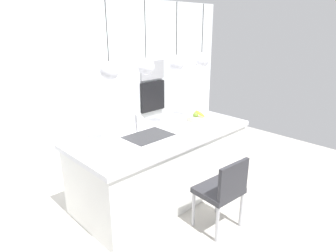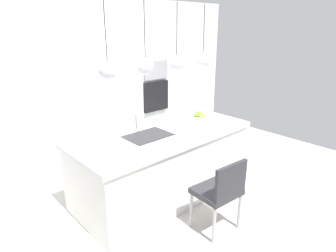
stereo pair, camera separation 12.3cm
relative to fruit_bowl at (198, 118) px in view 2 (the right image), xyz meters
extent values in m
plane|color=#BCB7AD|center=(-0.67, 0.00, -0.94)|extent=(6.60, 6.60, 0.00)
cube|color=white|center=(-0.67, 1.65, 0.36)|extent=(6.00, 0.10, 2.60)
cube|color=white|center=(-0.67, 0.00, -0.52)|extent=(2.28, 1.00, 0.84)
cube|color=white|center=(-0.67, 0.00, -0.07)|extent=(2.34, 1.06, 0.06)
cube|color=#2D2D30|center=(-0.90, 0.00, -0.05)|extent=(0.56, 0.40, 0.02)
cylinder|color=silver|center=(-0.90, 0.24, 0.07)|extent=(0.02, 0.02, 0.22)
cylinder|color=silver|center=(-0.90, 0.16, 0.17)|extent=(0.02, 0.16, 0.02)
cylinder|color=beige|center=(0.00, 0.00, -0.01)|extent=(0.28, 0.28, 0.06)
sphere|color=olive|center=(0.01, 0.03, 0.04)|extent=(0.07, 0.07, 0.07)
sphere|color=olive|center=(-0.03, 0.00, 0.05)|extent=(0.08, 0.08, 0.08)
ellipsoid|color=yellow|center=(0.00, -0.05, 0.07)|extent=(0.05, 0.19, 0.09)
cube|color=#9E9EA3|center=(0.54, 1.58, 0.45)|extent=(0.54, 0.08, 0.34)
cube|color=black|center=(0.54, 1.58, -0.05)|extent=(0.56, 0.08, 0.56)
cube|color=#333338|center=(-0.69, -0.92, -0.48)|extent=(0.49, 0.44, 0.06)
cube|color=#333338|center=(-0.70, -1.10, -0.27)|extent=(0.44, 0.07, 0.36)
cylinder|color=#B2B2B7|center=(-0.48, -0.76, -0.73)|extent=(0.04, 0.04, 0.43)
cylinder|color=#B2B2B7|center=(-0.88, -0.73, -0.73)|extent=(0.04, 0.04, 0.43)
cylinder|color=#B2B2B7|center=(-0.50, -1.11, -0.73)|extent=(0.04, 0.04, 0.43)
cylinder|color=#B2B2B7|center=(-0.91, -1.08, -0.73)|extent=(0.04, 0.04, 0.43)
sphere|color=silver|center=(-1.40, 0.00, 0.79)|extent=(0.19, 0.19, 0.19)
cylinder|color=black|center=(-1.40, 0.00, 1.19)|extent=(0.01, 0.01, 0.60)
sphere|color=silver|center=(-0.91, 0.00, 0.79)|extent=(0.19, 0.19, 0.19)
cylinder|color=black|center=(-0.91, 0.00, 1.19)|extent=(0.01, 0.01, 0.60)
sphere|color=silver|center=(-0.43, 0.00, 0.79)|extent=(0.19, 0.19, 0.19)
cylinder|color=black|center=(-0.43, 0.00, 1.19)|extent=(0.01, 0.01, 0.60)
sphere|color=silver|center=(0.05, 0.00, 0.79)|extent=(0.19, 0.19, 0.19)
cylinder|color=black|center=(0.05, 0.00, 1.19)|extent=(0.01, 0.01, 0.60)
camera|label=1|loc=(-3.05, -2.55, 1.23)|focal=31.39mm
camera|label=2|loc=(-2.96, -2.64, 1.23)|focal=31.39mm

